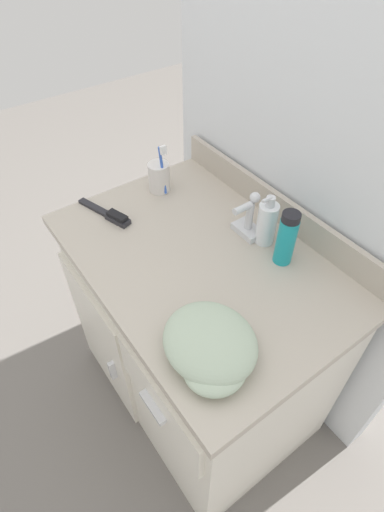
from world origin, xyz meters
name	(u,v)px	position (x,y,z in m)	size (l,w,h in m)	color
ground_plane	(198,385)	(0.00, 0.00, 0.00)	(6.00, 6.00, 0.00)	slate
wall_back	(313,103)	(0.00, 0.34, 1.10)	(1.04, 0.08, 2.20)	silver
vanity	(198,331)	(0.00, 0.00, 0.39)	(0.86, 0.60, 0.75)	silver
backsplash	(277,207)	(0.00, 0.28, 0.80)	(0.86, 0.02, 0.09)	#B2A899
sink_faucet	(248,220)	(0.00, 0.17, 0.80)	(0.09, 0.09, 0.14)	silver
toothbrush_cup	(159,177)	(-0.33, 0.08, 0.80)	(0.08, 0.07, 0.18)	silver
soap_dispenser	(267,223)	(0.05, 0.19, 0.82)	(0.06, 0.06, 0.16)	white
shaving_cream_can	(286,238)	(0.14, 0.17, 0.83)	(0.05, 0.05, 0.16)	teal
hairbrush	(110,215)	(-0.30, -0.12, 0.76)	(0.20, 0.09, 0.03)	#232328
hand_towel	(211,347)	(0.26, -0.17, 0.79)	(0.23, 0.20, 0.08)	#A8BCA3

